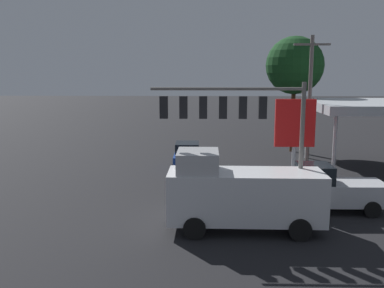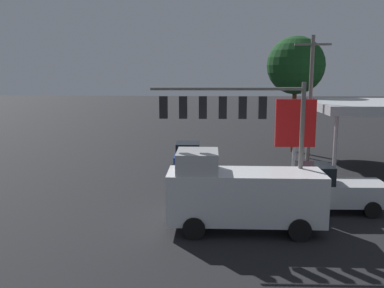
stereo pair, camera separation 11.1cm
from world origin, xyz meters
The scene contains 8 objects.
ground_plane centered at (0.00, 0.00, 0.00)m, with size 200.00×200.00×0.00m, color black.
traffic_signal_assembly centered at (-1.94, 0.43, 5.04)m, with size 6.85×0.43×6.55m.
utility_pole centered at (-7.70, -9.50, 4.95)m, with size 2.40×0.26×9.33m.
price_sign centered at (-6.03, -5.93, 3.76)m, with size 2.37×0.27×5.38m.
delivery_truck centered at (-2.25, 1.20, 1.69)m, with size 6.83×2.63×3.58m.
sedan_waiting centered at (0.57, -10.74, 0.95)m, with size 2.07×4.41×1.93m.
pickup_parked centered at (-6.92, -1.60, 1.11)m, with size 5.22×2.31×2.40m.
street_tree centered at (-8.35, -17.82, 7.44)m, with size 4.93×4.93×9.94m.
Camera 1 is at (-0.56, 19.45, 7.05)m, focal length 40.00 mm.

